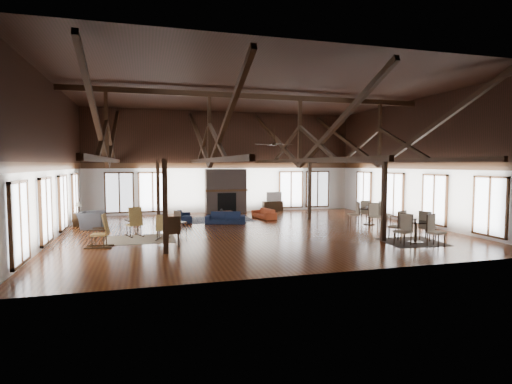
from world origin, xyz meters
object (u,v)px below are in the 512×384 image
object	(u,v)px
coffee_table	(223,213)
cafe_table_near	(416,228)
cafe_table_far	(369,213)
sofa_navy_left	(184,216)
sofa_navy_front	(225,218)
sofa_orange	(264,213)
armchair	(92,220)
tv_console	(273,206)

from	to	relation	value
coffee_table	cafe_table_near	world-z (taller)	cafe_table_near
coffee_table	cafe_table_far	xyz separation A→B (m)	(6.46, -3.64, 0.18)
sofa_navy_left	cafe_table_far	distance (m)	9.15
sofa_navy_front	cafe_table_near	distance (m)	8.78
sofa_orange	coffee_table	xyz separation A→B (m)	(-2.23, 0.14, 0.10)
sofa_navy_front	cafe_table_far	world-z (taller)	cafe_table_far
sofa_navy_front	cafe_table_near	xyz separation A→B (m)	(5.81, -6.57, 0.27)
armchair	tv_console	distance (m)	10.75
sofa_navy_left	sofa_orange	xyz separation A→B (m)	(4.23, 0.05, -0.01)
tv_console	sofa_navy_front	bearing A→B (deg)	-131.60
coffee_table	tv_console	world-z (taller)	tv_console
sofa_navy_left	tv_console	world-z (taller)	tv_console
sofa_navy_front	tv_console	bearing A→B (deg)	64.00
tv_console	armchair	bearing A→B (deg)	-157.05
cafe_table_far	sofa_navy_front	bearing A→B (deg)	162.25
coffee_table	sofa_navy_front	bearing A→B (deg)	-100.69
sofa_navy_front	sofa_navy_left	size ratio (longest dim) A/B	1.09
cafe_table_near	tv_console	world-z (taller)	cafe_table_near
sofa_orange	coffee_table	distance (m)	2.23
cafe_table_near	cafe_table_far	size ratio (longest dim) A/B	1.03
sofa_navy_front	armchair	xyz separation A→B (m)	(-6.08, 0.11, 0.10)
tv_console	cafe_table_near	bearing A→B (deg)	-79.63
armchair	tv_console	world-z (taller)	armchair
sofa_navy_left	coffee_table	bearing A→B (deg)	-81.33
coffee_table	tv_console	distance (m)	4.60
coffee_table	cafe_table_near	xyz separation A→B (m)	(5.66, -8.10, 0.20)
cafe_table_far	sofa_navy_left	bearing A→B (deg)	157.83
armchair	tv_console	xyz separation A→B (m)	(9.90, 4.19, -0.08)
sofa_navy_left	armchair	xyz separation A→B (m)	(-4.22, -1.22, 0.12)
coffee_table	cafe_table_far	world-z (taller)	cafe_table_far
sofa_navy_front	coffee_table	bearing A→B (deg)	99.96
cafe_table_far	tv_console	world-z (taller)	cafe_table_far
sofa_navy_left	sofa_orange	bearing A→B (deg)	-86.16
sofa_orange	cafe_table_far	size ratio (longest dim) A/B	0.82
cafe_table_near	tv_console	distance (m)	11.06
coffee_table	tv_console	size ratio (longest dim) A/B	0.91
cafe_table_near	sofa_navy_front	bearing A→B (deg)	131.48
sofa_navy_front	armchair	size ratio (longest dim) A/B	1.64
tv_console	sofa_orange	bearing A→B (deg)	-116.32
sofa_orange	cafe_table_far	bearing A→B (deg)	40.07
sofa_orange	cafe_table_far	world-z (taller)	cafe_table_far
sofa_navy_front	sofa_orange	world-z (taller)	sofa_navy_front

